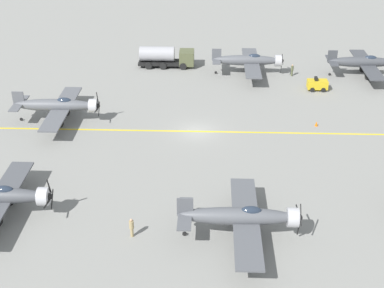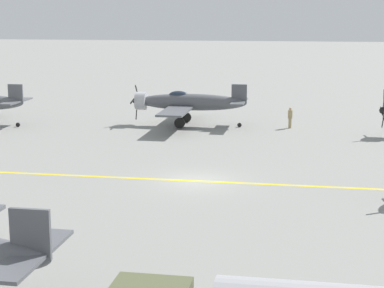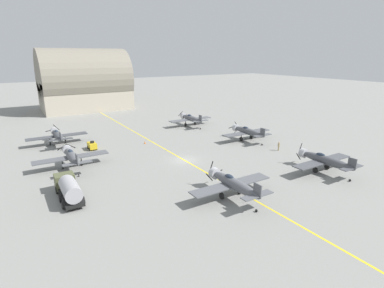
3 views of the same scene
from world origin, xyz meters
TOP-DOWN VIEW (x-y plane):
  - ground_plane at (0.00, 0.00)m, footprint 400.00×400.00m
  - taxiway_stripe at (0.00, 0.00)m, footprint 0.30×160.00m
  - airplane_near_center at (-1.99, -15.96)m, footprint 12.00×9.98m
  - airplane_far_left at (-17.68, 22.59)m, footprint 12.00×9.98m
  - airplane_mid_left at (-17.78, 6.69)m, footprint 12.00×9.98m
  - airplane_far_right at (15.31, 22.72)m, footprint 12.00×9.98m
  - airplane_near_right at (16.28, -16.53)m, footprint 12.00×9.98m
  - airplane_mid_right at (18.49, 4.04)m, footprint 12.00×9.98m
  - fuel_tanker at (-20.39, -5.00)m, footprint 2.67×8.00m
  - tow_tractor at (-12.42, 15.37)m, footprint 1.57×2.60m
  - ground_crew_walking at (-17.33, 12.71)m, footprint 0.37×0.37m
  - ground_crew_inspecting at (18.75, -4.77)m, footprint 0.38×0.38m
  - traffic_cone at (-1.85, 13.55)m, footprint 0.36×0.36m
  - hangar at (-2.11, 64.09)m, footprint 28.16×20.00m

SIDE VIEW (x-z plane):
  - ground_plane at x=0.00m, z-range 0.00..0.00m
  - taxiway_stripe at x=0.00m, z-range 0.00..0.01m
  - traffic_cone at x=-1.85m, z-range 0.00..0.55m
  - tow_tractor at x=-12.42m, z-range -0.11..1.69m
  - ground_crew_walking at x=-17.33m, z-range 0.08..1.75m
  - ground_crew_inspecting at x=18.75m, z-range 0.08..1.83m
  - fuel_tanker at x=-20.39m, z-range 0.02..3.00m
  - airplane_far_left at x=-17.68m, z-range 0.19..3.84m
  - airplane_near_center at x=-1.99m, z-range 0.15..3.87m
  - airplane_mid_left at x=-17.78m, z-range 0.19..3.84m
  - airplane_far_right at x=15.31m, z-range 0.19..3.84m
  - airplane_near_right at x=16.28m, z-range 0.15..3.88m
  - airplane_mid_right at x=18.49m, z-range 0.19..3.84m
  - hangar at x=-2.11m, z-range -1.50..18.88m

